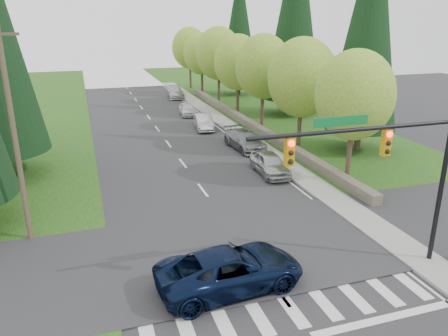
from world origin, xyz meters
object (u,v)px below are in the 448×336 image
suv_navy (230,269)px  parked_car_d (187,109)px  parked_car_e (176,93)px  parked_car_a (270,164)px  parked_car_c (204,122)px  parked_car_b (245,140)px

suv_navy → parked_car_d: size_ratio=1.47×
suv_navy → parked_car_e: bearing=-14.2°
parked_car_d → parked_car_e: size_ratio=0.81×
suv_navy → parked_car_a: size_ratio=1.34×
parked_car_c → parked_car_e: bearing=94.3°
parked_car_a → parked_car_d: size_ratio=1.10×
parked_car_b → parked_car_d: size_ratio=1.28×
parked_car_d → suv_navy: bearing=-95.3°
suv_navy → parked_car_d: 32.35m
parked_car_b → suv_navy: bearing=-116.8°
suv_navy → parked_car_a: bearing=-35.1°
suv_navy → parked_car_e: size_ratio=1.20×
parked_car_a → parked_car_b: size_ratio=0.86×
parked_car_c → parked_car_d: bearing=97.8°
suv_navy → parked_car_c: size_ratio=1.36×
parked_car_b → parked_car_d: 14.01m
parked_car_a → parked_car_c: (-0.90, 13.52, -0.03)m
parked_car_a → parked_car_e: 31.31m
parked_car_a → parked_car_d: bearing=94.9°
parked_car_a → suv_navy: bearing=-117.8°
suv_navy → parked_car_c: 25.87m
suv_navy → parked_car_b: suv_navy is taller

